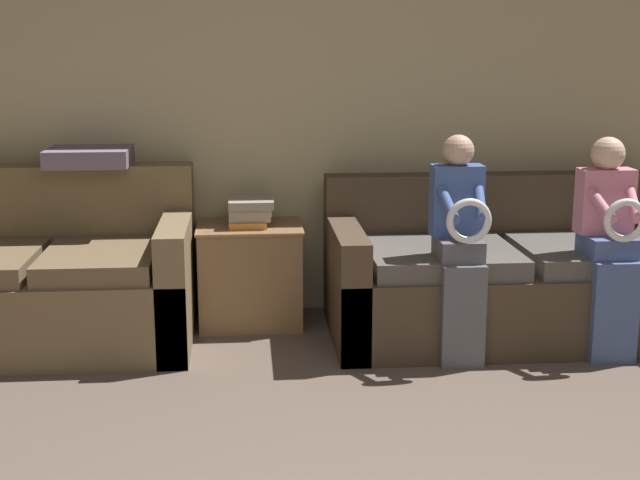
# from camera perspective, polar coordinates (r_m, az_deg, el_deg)

# --- Properties ---
(wall_back) EXTENTS (7.70, 0.06, 2.55)m
(wall_back) POSITION_cam_1_polar(r_m,az_deg,el_deg) (5.45, 0.35, 8.70)
(wall_back) COLOR #C6B789
(wall_back) RESTS_ON ground_plane
(couch_main) EXTENTS (2.05, 0.99, 0.87)m
(couch_main) POSITION_cam_1_polar(r_m,az_deg,el_deg) (5.22, 11.98, -2.46)
(couch_main) COLOR #473828
(couch_main) RESTS_ON ground_plane
(couch_side) EXTENTS (1.59, 0.98, 0.95)m
(couch_side) POSITION_cam_1_polar(r_m,az_deg,el_deg) (5.16, -17.05, -2.71)
(couch_side) COLOR brown
(couch_side) RESTS_ON ground_plane
(child_left_seated) EXTENTS (0.27, 0.37, 1.18)m
(child_left_seated) POSITION_cam_1_polar(r_m,az_deg,el_deg) (4.64, 8.92, 0.13)
(child_left_seated) COLOR #56565B
(child_left_seated) RESTS_ON ground_plane
(child_right_seated) EXTENTS (0.29, 0.38, 1.16)m
(child_right_seated) POSITION_cam_1_polar(r_m,az_deg,el_deg) (4.90, 18.03, 0.20)
(child_right_seated) COLOR #475B8E
(child_right_seated) RESTS_ON ground_plane
(side_shelf) EXTENTS (0.61, 0.51, 0.60)m
(side_shelf) POSITION_cam_1_polar(r_m,az_deg,el_deg) (5.28, -4.49, -2.12)
(side_shelf) COLOR olive
(side_shelf) RESTS_ON ground_plane
(book_stack) EXTENTS (0.26, 0.30, 0.16)m
(book_stack) POSITION_cam_1_polar(r_m,az_deg,el_deg) (5.20, -4.52, 1.85)
(book_stack) COLOR orange
(book_stack) RESTS_ON side_shelf
(throw_pillow) EXTENTS (0.47, 0.47, 0.10)m
(throw_pillow) POSITION_cam_1_polar(r_m,az_deg,el_deg) (5.33, -14.49, 5.22)
(throw_pillow) COLOR slate
(throw_pillow) RESTS_ON couch_side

